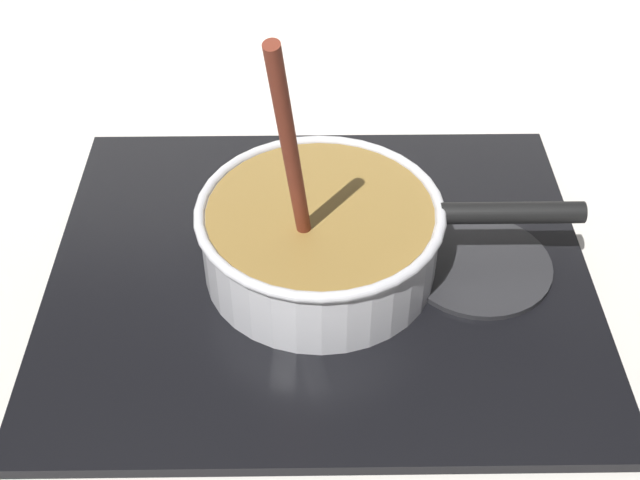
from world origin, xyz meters
TOP-DOWN VIEW (x-y plane):
  - ground at (0.00, 0.00)m, footprint 2.40×1.60m
  - hob_plate at (0.04, 0.18)m, footprint 0.56×0.48m
  - burner_ring at (0.04, 0.18)m, footprint 0.16×0.16m
  - spare_burner at (0.20, 0.18)m, footprint 0.16×0.16m
  - cooking_pan at (0.04, 0.18)m, footprint 0.39×0.25m

SIDE VIEW (x-z plane):
  - ground at x=0.00m, z-range -0.04..0.00m
  - hob_plate at x=0.04m, z-range 0.00..0.01m
  - spare_burner at x=0.20m, z-range 0.01..0.02m
  - burner_ring at x=0.04m, z-range 0.01..0.02m
  - cooking_pan at x=0.04m, z-range -0.10..0.21m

